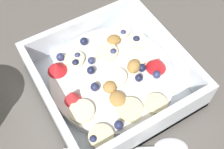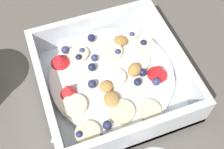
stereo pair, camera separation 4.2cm
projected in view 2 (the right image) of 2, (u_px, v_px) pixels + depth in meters
The scene contains 2 objects.
ground_plane at pixel (104, 92), 0.44m from camera, with size 2.40×2.40×0.00m, color #56514C.
fruit_bowl at pixel (112, 78), 0.43m from camera, with size 0.21×0.21×0.06m.
Camera 2 is at (-0.21, 0.06, 0.39)m, focal length 45.57 mm.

